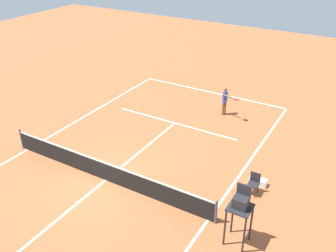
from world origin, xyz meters
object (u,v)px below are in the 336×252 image
at_px(player_serving, 225,99).
at_px(tennis_ball, 215,139).
at_px(equipment_bag, 258,181).
at_px(courtside_chair_mid, 254,183).
at_px(umpire_chair, 240,207).

distance_m(player_serving, tennis_ball, 3.18).
relative_size(player_serving, equipment_bag, 2.25).
xyz_separation_m(tennis_ball, equipment_bag, (-3.18, 2.58, 0.12)).
distance_m(tennis_ball, equipment_bag, 4.10).
distance_m(courtside_chair_mid, equipment_bag, 0.78).
xyz_separation_m(player_serving, tennis_ball, (-0.74, 2.93, -0.99)).
bearing_deg(equipment_bag, umpire_chair, 96.59).
bearing_deg(tennis_ball, umpire_chair, 120.14).
distance_m(tennis_ball, courtside_chair_mid, 4.58).
distance_m(player_serving, equipment_bag, 6.81).
distance_m(player_serving, umpire_chair, 10.12).
height_order(tennis_ball, umpire_chair, umpire_chair).
relative_size(umpire_chair, courtside_chair_mid, 2.54).
bearing_deg(courtside_chair_mid, tennis_ball, -45.76).
relative_size(player_serving, courtside_chair_mid, 1.80).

